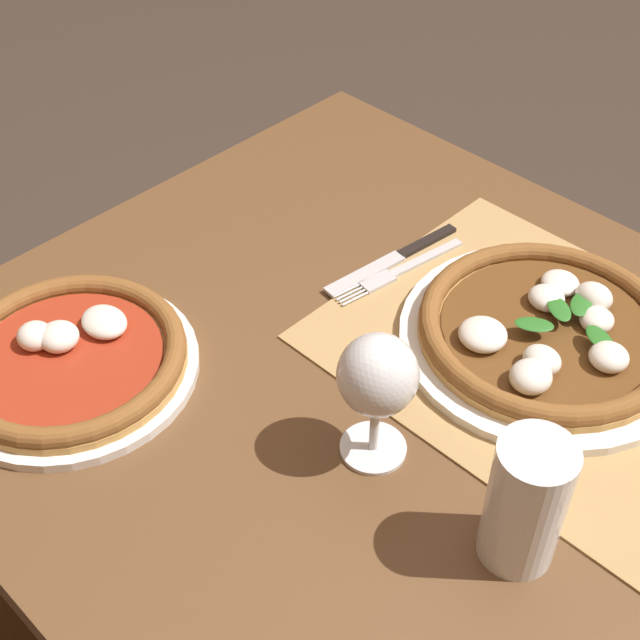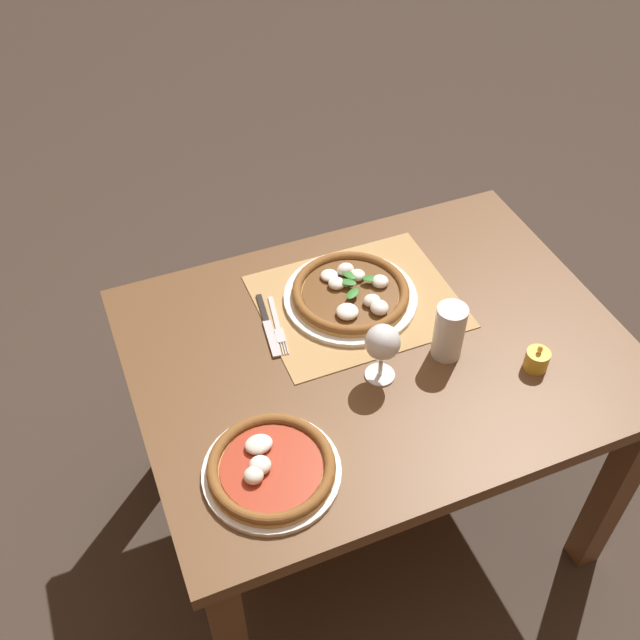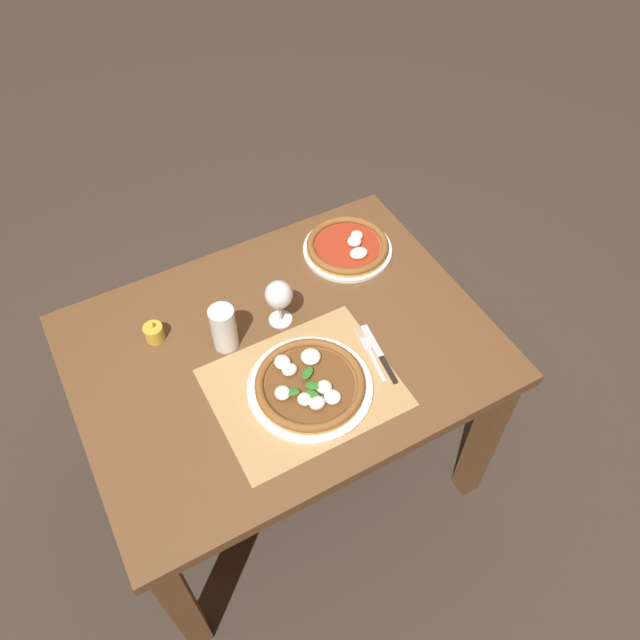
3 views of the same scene
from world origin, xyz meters
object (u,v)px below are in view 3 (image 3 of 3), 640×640
at_px(pizza_near, 310,385).
at_px(knife, 379,353).
at_px(pint_glass, 224,329).
at_px(votive_candle, 154,333).
at_px(fork, 371,354).
at_px(wine_glass, 279,296).
at_px(pizza_far, 348,247).

height_order(pizza_near, knife, pizza_near).
bearing_deg(pizza_near, pint_glass, 118.55).
distance_m(pint_glass, votive_candle, 0.21).
distance_m(knife, votive_candle, 0.64).
xyz_separation_m(pint_glass, knife, (0.36, -0.24, -0.06)).
distance_m(fork, knife, 0.02).
xyz_separation_m(wine_glass, pint_glass, (-0.17, -0.00, -0.04)).
height_order(pizza_far, fork, pizza_far).
xyz_separation_m(pizza_far, fork, (-0.15, -0.39, -0.01)).
distance_m(pizza_far, votive_candle, 0.67).
height_order(pizza_near, fork, pizza_near).
bearing_deg(pizza_near, pizza_far, 48.73).
relative_size(pint_glass, knife, 0.67).
distance_m(pizza_near, pint_glass, 0.29).
xyz_separation_m(pizza_near, knife, (0.23, 0.01, -0.02)).
distance_m(pizza_near, wine_glass, 0.27).
relative_size(knife, votive_candle, 2.99).
bearing_deg(knife, wine_glass, 127.28).
bearing_deg(votive_candle, pizza_far, 3.57).
height_order(pizza_far, knife, pizza_far).
bearing_deg(votive_candle, pint_glass, -34.56).
distance_m(pizza_near, fork, 0.21).
bearing_deg(pint_glass, pizza_near, -61.45).
xyz_separation_m(wine_glass, fork, (0.17, -0.23, -0.10)).
bearing_deg(pizza_near, fork, 5.40).
height_order(wine_glass, pint_glass, wine_glass).
distance_m(wine_glass, pint_glass, 0.18).
distance_m(pizza_far, knife, 0.42).
height_order(wine_glass, fork, wine_glass).
relative_size(pizza_near, wine_glass, 2.18).
distance_m(wine_glass, votive_candle, 0.37).
height_order(pizza_near, votive_candle, votive_candle).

